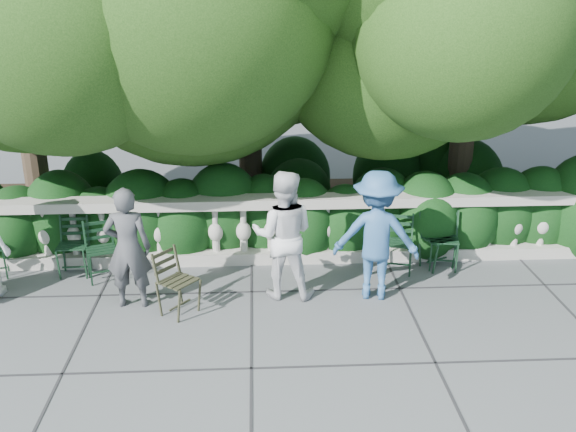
{
  "coord_description": "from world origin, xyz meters",
  "views": [
    {
      "loc": [
        -0.41,
        -6.89,
        3.91
      ],
      "look_at": [
        0.0,
        1.0,
        1.0
      ],
      "focal_mm": 40.0,
      "sensor_mm": 36.0,
      "label": 1
    }
  ],
  "objects_px": {
    "person_woman_grey": "(128,248)",
    "person_older_blue": "(377,235)",
    "chair_e": "(442,272)",
    "chair_d": "(443,271)",
    "person_casual_man": "(283,235)",
    "chair_a": "(106,283)",
    "chair_weathered": "(189,317)",
    "chair_c": "(74,279)",
    "chair_f": "(396,276)"
  },
  "relations": [
    {
      "from": "person_woman_grey",
      "to": "person_older_blue",
      "type": "bearing_deg",
      "value": -178.5
    },
    {
      "from": "chair_e",
      "to": "person_older_blue",
      "type": "bearing_deg",
      "value": -137.1
    },
    {
      "from": "person_woman_grey",
      "to": "chair_d",
      "type": "bearing_deg",
      "value": -169.75
    },
    {
      "from": "person_casual_man",
      "to": "chair_a",
      "type": "bearing_deg",
      "value": -2.98
    },
    {
      "from": "person_older_blue",
      "to": "chair_weathered",
      "type": "bearing_deg",
      "value": 21.15
    },
    {
      "from": "chair_c",
      "to": "chair_f",
      "type": "bearing_deg",
      "value": -3.79
    },
    {
      "from": "chair_d",
      "to": "person_woman_grey",
      "type": "xyz_separation_m",
      "value": [
        -4.25,
        -0.79,
        0.79
      ]
    },
    {
      "from": "chair_a",
      "to": "chair_f",
      "type": "height_order",
      "value": "same"
    },
    {
      "from": "chair_weathered",
      "to": "person_older_blue",
      "type": "height_order",
      "value": "person_older_blue"
    },
    {
      "from": "chair_e",
      "to": "chair_c",
      "type": "bearing_deg",
      "value": -168.29
    },
    {
      "from": "chair_f",
      "to": "chair_a",
      "type": "bearing_deg",
      "value": -166.25
    },
    {
      "from": "chair_c",
      "to": "person_woman_grey",
      "type": "relative_size",
      "value": 0.53
    },
    {
      "from": "person_casual_man",
      "to": "chair_d",
      "type": "bearing_deg",
      "value": -157.93
    },
    {
      "from": "chair_d",
      "to": "chair_e",
      "type": "relative_size",
      "value": 1.0
    },
    {
      "from": "person_older_blue",
      "to": "chair_c",
      "type": "bearing_deg",
      "value": 0.67
    },
    {
      "from": "chair_weathered",
      "to": "person_woman_grey",
      "type": "distance_m",
      "value": 1.14
    },
    {
      "from": "person_woman_grey",
      "to": "chair_e",
      "type": "bearing_deg",
      "value": -170.17
    },
    {
      "from": "chair_a",
      "to": "chair_d",
      "type": "relative_size",
      "value": 1.0
    },
    {
      "from": "person_casual_man",
      "to": "person_older_blue",
      "type": "xyz_separation_m",
      "value": [
        1.19,
        -0.09,
        0.0
      ]
    },
    {
      "from": "chair_e",
      "to": "chair_f",
      "type": "distance_m",
      "value": 0.69
    },
    {
      "from": "chair_d",
      "to": "chair_c",
      "type": "bearing_deg",
      "value": 154.5
    },
    {
      "from": "chair_a",
      "to": "chair_c",
      "type": "height_order",
      "value": "same"
    },
    {
      "from": "chair_f",
      "to": "chair_weathered",
      "type": "height_order",
      "value": "same"
    },
    {
      "from": "chair_c",
      "to": "chair_d",
      "type": "bearing_deg",
      "value": -2.19
    },
    {
      "from": "chair_d",
      "to": "chair_f",
      "type": "bearing_deg",
      "value": 164.68
    },
    {
      "from": "chair_c",
      "to": "person_casual_man",
      "type": "distance_m",
      "value": 3.08
    },
    {
      "from": "chair_a",
      "to": "person_older_blue",
      "type": "distance_m",
      "value": 3.75
    },
    {
      "from": "chair_d",
      "to": "person_woman_grey",
      "type": "height_order",
      "value": "person_woman_grey"
    },
    {
      "from": "person_casual_man",
      "to": "person_older_blue",
      "type": "bearing_deg",
      "value": -176.9
    },
    {
      "from": "chair_a",
      "to": "chair_c",
      "type": "distance_m",
      "value": 0.5
    },
    {
      "from": "chair_weathered",
      "to": "chair_a",
      "type": "bearing_deg",
      "value": 89.23
    },
    {
      "from": "chair_a",
      "to": "chair_weathered",
      "type": "xyz_separation_m",
      "value": [
        1.22,
        -0.99,
        0.0
      ]
    },
    {
      "from": "chair_a",
      "to": "chair_e",
      "type": "bearing_deg",
      "value": -18.58
    },
    {
      "from": "chair_f",
      "to": "person_older_blue",
      "type": "bearing_deg",
      "value": -113.46
    },
    {
      "from": "chair_f",
      "to": "person_casual_man",
      "type": "relative_size",
      "value": 0.49
    },
    {
      "from": "chair_a",
      "to": "chair_f",
      "type": "relative_size",
      "value": 1.0
    },
    {
      "from": "chair_c",
      "to": "person_older_blue",
      "type": "xyz_separation_m",
      "value": [
        4.08,
        -0.7,
        0.85
      ]
    },
    {
      "from": "chair_c",
      "to": "person_older_blue",
      "type": "bearing_deg",
      "value": -11.84
    },
    {
      "from": "person_woman_grey",
      "to": "chair_f",
      "type": "bearing_deg",
      "value": -169.67
    },
    {
      "from": "person_casual_man",
      "to": "person_woman_grey",
      "type": "bearing_deg",
      "value": 12.96
    },
    {
      "from": "chair_c",
      "to": "chair_e",
      "type": "xyz_separation_m",
      "value": [
        5.19,
        -0.04,
        0.0
      ]
    },
    {
      "from": "chair_weathered",
      "to": "person_older_blue",
      "type": "distance_m",
      "value": 2.57
    },
    {
      "from": "chair_f",
      "to": "person_casual_man",
      "type": "xyz_separation_m",
      "value": [
        -1.61,
        -0.48,
        0.85
      ]
    },
    {
      "from": "chair_e",
      "to": "person_woman_grey",
      "type": "bearing_deg",
      "value": -157.74
    },
    {
      "from": "chair_a",
      "to": "person_woman_grey",
      "type": "bearing_deg",
      "value": -72.85
    },
    {
      "from": "chair_weathered",
      "to": "person_older_blue",
      "type": "xyz_separation_m",
      "value": [
        2.39,
        0.45,
        0.85
      ]
    },
    {
      "from": "chair_c",
      "to": "chair_f",
      "type": "height_order",
      "value": "same"
    },
    {
      "from": "chair_d",
      "to": "chair_e",
      "type": "xyz_separation_m",
      "value": [
        -0.02,
        -0.04,
        0.0
      ]
    },
    {
      "from": "person_woman_grey",
      "to": "person_older_blue",
      "type": "height_order",
      "value": "person_older_blue"
    },
    {
      "from": "chair_d",
      "to": "person_older_blue",
      "type": "height_order",
      "value": "person_older_blue"
    }
  ]
}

